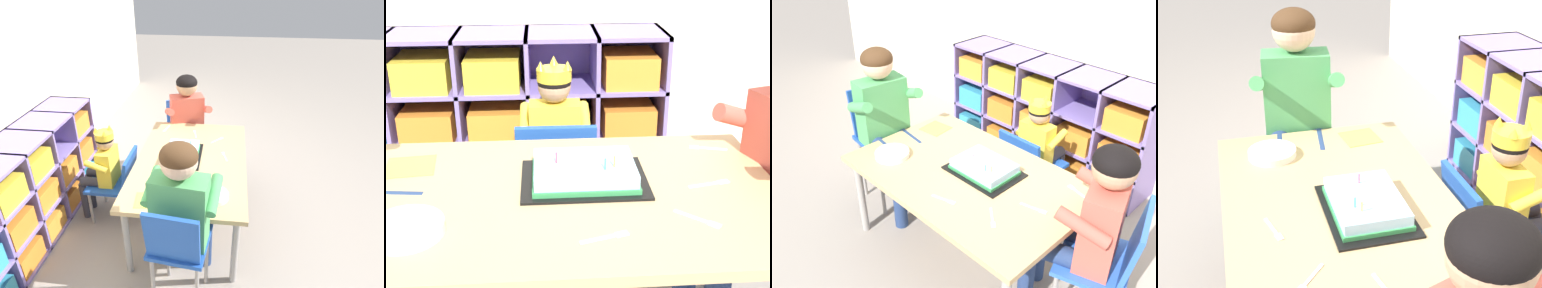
{
  "view_description": "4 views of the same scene",
  "coord_description": "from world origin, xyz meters",
  "views": [
    {
      "loc": [
        -2.1,
        -0.26,
        1.83
      ],
      "look_at": [
        0.09,
        0.0,
        0.64
      ],
      "focal_mm": 30.91,
      "sensor_mm": 36.0,
      "label": 1
    },
    {
      "loc": [
        -0.07,
        -1.35,
        1.3
      ],
      "look_at": [
        0.03,
        0.11,
        0.66
      ],
      "focal_mm": 48.18,
      "sensor_mm": 36.0,
      "label": 2
    },
    {
      "loc": [
        1.34,
        -1.34,
        1.87
      ],
      "look_at": [
        -0.04,
        0.01,
        0.72
      ],
      "focal_mm": 39.66,
      "sensor_mm": 36.0,
      "label": 3
    },
    {
      "loc": [
        1.43,
        -0.35,
        1.53
      ],
      "look_at": [
        -0.03,
        0.04,
        0.78
      ],
      "focal_mm": 47.27,
      "sensor_mm": 36.0,
      "label": 4
    }
  ],
  "objects": [
    {
      "name": "birthday_cake_on_tray",
      "position": [
        0.05,
        0.07,
        0.58
      ],
      "size": [
        0.39,
        0.28,
        0.1
      ],
      "color": "black",
      "rests_on": "activity_table"
    },
    {
      "name": "paper_napkin_square",
      "position": [
        -0.51,
        0.21,
        0.56
      ],
      "size": [
        0.17,
        0.17,
        0.0
      ],
      "primitive_type": "cube",
      "rotation": [
        0.0,
        0.0,
        0.11
      ],
      "color": "#F4DB4C",
      "rests_on": "activity_table"
    },
    {
      "name": "fork_near_child_seat",
      "position": [
        0.08,
        -0.25,
        0.56
      ],
      "size": [
        0.13,
        0.05,
        0.0
      ],
      "rotation": [
        0.0,
        0.0,
        3.42
      ],
      "color": "white",
      "rests_on": "activity_table"
    },
    {
      "name": "paper_plate_stack",
      "position": [
        -0.43,
        -0.19,
        0.57
      ],
      "size": [
        0.2,
        0.2,
        0.03
      ],
      "primitive_type": "cylinder",
      "color": "white",
      "rests_on": "activity_table"
    },
    {
      "name": "fork_by_napkin",
      "position": [
        0.34,
        -0.18,
        0.56
      ],
      "size": [
        0.11,
        0.1,
        0.0
      ],
      "rotation": [
        0.0,
        0.0,
        2.41
      ],
      "color": "white",
      "rests_on": "activity_table"
    },
    {
      "name": "activity_table",
      "position": [
        0.0,
        0.0,
        0.51
      ],
      "size": [
        1.28,
        0.81,
        0.55
      ],
      "color": "tan",
      "rests_on": "ground"
    },
    {
      "name": "child_with_crown",
      "position": [
        -0.02,
        0.69,
        0.49
      ],
      "size": [
        0.3,
        0.31,
        0.8
      ],
      "rotation": [
        0.0,
        0.0,
        3.13
      ],
      "color": "yellow",
      "rests_on": "ground"
    },
    {
      "name": "classroom_chair_adult_side",
      "position": [
        -0.8,
        -0.02,
        0.49
      ],
      "size": [
        0.39,
        0.35,
        0.79
      ],
      "rotation": [
        0.0,
        0.0,
        1.46
      ],
      "color": "#1E4CA8",
      "rests_on": "ground"
    },
    {
      "name": "classroom_chair_blue",
      "position": [
        -0.02,
        0.58,
        0.34
      ],
      "size": [
        0.34,
        0.36,
        0.58
      ],
      "rotation": [
        0.0,
        0.0,
        3.13
      ],
      "color": "#1E4CA8",
      "rests_on": "ground"
    },
    {
      "name": "adult_helper_seated",
      "position": [
        -0.68,
        -0.04,
        0.69
      ],
      "size": [
        0.45,
        0.43,
        1.09
      ],
      "rotation": [
        0.0,
        0.0,
        1.46
      ],
      "color": "#4C9E5B",
      "rests_on": "ground"
    }
  ]
}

